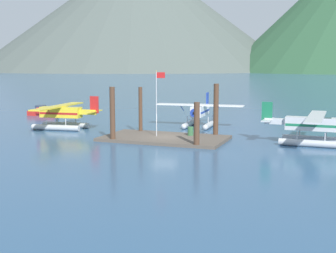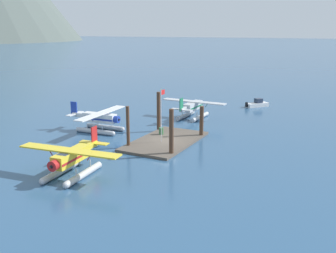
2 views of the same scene
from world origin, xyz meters
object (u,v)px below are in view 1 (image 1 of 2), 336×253
at_px(fuel_drum, 191,131).
at_px(seaplane_silver_stbd_fwd, 313,128).
at_px(seaplane_yellow_port_fwd, 61,115).
at_px(boat_red_open_west, 42,112).
at_px(flagpole, 158,96).
at_px(seaplane_white_bow_centre, 200,113).

xyz_separation_m(fuel_drum, seaplane_silver_stbd_fwd, (11.61, 0.59, 0.84)).
xyz_separation_m(seaplane_yellow_port_fwd, boat_red_open_west, (-10.55, 10.74, -1.09)).
xyz_separation_m(fuel_drum, seaplane_yellow_port_fwd, (-15.99, 1.06, 0.84)).
xyz_separation_m(flagpole, boat_red_open_west, (-23.65, 13.43, -3.81)).
bearing_deg(seaplane_silver_stbd_fwd, seaplane_yellow_port_fwd, 179.03).
xyz_separation_m(fuel_drum, seaplane_white_bow_centre, (-1.63, 8.61, 0.84)).
bearing_deg(seaplane_silver_stbd_fwd, fuel_drum, -177.11).
relative_size(flagpole, boat_red_open_west, 1.33).
height_order(seaplane_white_bow_centre, seaplane_yellow_port_fwd, same).
xyz_separation_m(seaplane_silver_stbd_fwd, seaplane_yellow_port_fwd, (-27.61, 0.47, 0.00)).
relative_size(fuel_drum, boat_red_open_west, 0.18).
relative_size(fuel_drum, seaplane_yellow_port_fwd, 0.08).
bearing_deg(seaplane_white_bow_centre, seaplane_silver_stbd_fwd, -31.20).
height_order(fuel_drum, seaplane_silver_stbd_fwd, seaplane_silver_stbd_fwd).
distance_m(flagpole, boat_red_open_west, 27.46).
relative_size(fuel_drum, seaplane_silver_stbd_fwd, 0.08).
bearing_deg(seaplane_yellow_port_fwd, flagpole, -11.58).
bearing_deg(seaplane_white_bow_centre, seaplane_yellow_port_fwd, -152.27).
distance_m(seaplane_white_bow_centre, seaplane_yellow_port_fwd, 16.23).
xyz_separation_m(flagpole, seaplane_yellow_port_fwd, (-13.10, 2.68, -2.72)).
distance_m(seaplane_silver_stbd_fwd, boat_red_open_west, 39.79).
relative_size(flagpole, fuel_drum, 7.36).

